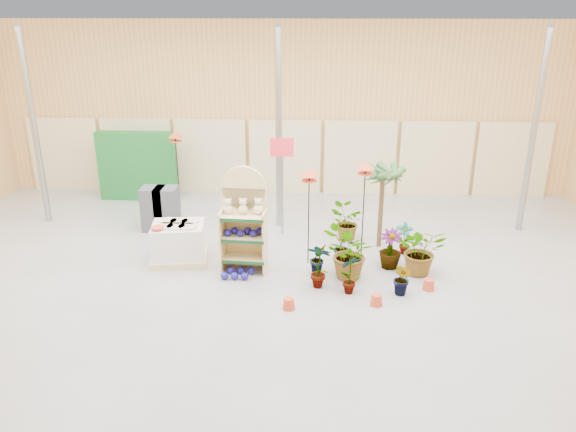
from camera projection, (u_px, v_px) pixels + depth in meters
The scene contains 23 objects.
room at pixel (269, 164), 9.91m from camera, with size 15.20×12.10×4.70m.
display_shelf at pixel (244, 223), 10.70m from camera, with size 0.89×0.59×2.04m.
teddy_bears at pixel (244, 207), 10.49m from camera, with size 0.75×0.19×0.31m.
gazing_balls_shelf at pixel (244, 232), 10.64m from camera, with size 0.75×0.26×0.14m.
gazing_balls_floor at pixel (238, 273), 10.63m from camera, with size 0.63×0.39×0.15m.
pallet_stack at pixel (179, 243), 11.19m from camera, with size 1.20×1.04×0.82m.
charcoal_planters at pixel (160, 209), 12.71m from camera, with size 0.80×0.50×1.00m.
trellis_stock at pixel (137, 166), 14.55m from camera, with size 2.00×0.30×1.80m, color #156023.
offer_sign at pixel (282, 167), 12.06m from camera, with size 0.50×0.08×2.20m.
bird_table_front at pixel (309, 176), 10.58m from camera, with size 0.34×0.34×1.96m.
bird_table_right at pixel (365, 169), 10.69m from camera, with size 0.34×0.34×2.05m.
bird_table_back at pixel (175, 137), 13.54m from camera, with size 0.34×0.34×1.97m.
palm at pixel (383, 174), 11.42m from camera, with size 0.70×0.70×1.88m.
potted_plant_0 at pixel (319, 265), 10.13m from camera, with size 0.46×0.31×0.88m, color #2F5929.
potted_plant_1 at pixel (318, 258), 10.72m from camera, with size 0.33×0.27×0.61m, color #2F5929.
potted_plant_2 at pixel (349, 254), 10.40m from camera, with size 0.93×0.80×1.03m, color #2F5929.
potted_plant_3 at pixel (390, 249), 10.91m from camera, with size 0.44×0.44×0.78m, color #2F5929.
potted_plant_4 at pixel (404, 239), 11.51m from camera, with size 0.36×0.24×0.68m, color #2F5929.
potted_plant_5 at pixel (343, 247), 11.13m from camera, with size 0.38×0.31×0.69m, color #2F5929.
potted_plant_6 at pixel (345, 222), 12.21m from camera, with size 0.71×0.61×0.79m, color #2F5929.
potted_plant_8 at pixel (350, 274), 9.94m from camera, with size 0.39×0.27×0.75m, color #2F5929.
potted_plant_9 at pixel (403, 279), 9.88m from camera, with size 0.35×0.28×0.63m, color #2F5929.
potted_plant_10 at pixel (421, 250), 10.63m from camera, with size 0.87×0.75×0.97m, color #2F5929.
Camera 1 is at (0.79, -8.65, 4.89)m, focal length 35.00 mm.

